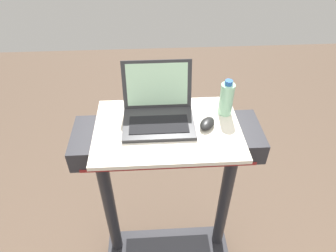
{
  "coord_description": "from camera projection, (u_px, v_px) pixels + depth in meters",
  "views": [
    {
      "loc": [
        -0.06,
        -0.38,
        2.09
      ],
      "look_at": [
        0.0,
        0.65,
        1.23
      ],
      "focal_mm": 32.5,
      "sensor_mm": 36.0,
      "label": 1
    }
  ],
  "objects": [
    {
      "name": "laptop",
      "position": [
        158.0,
        110.0,
        1.43
      ],
      "size": [
        0.33,
        0.29,
        0.25
      ],
      "rotation": [
        0.0,
        0.0,
        -0.01
      ],
      "color": "#2D2D30",
      "rests_on": "desk_board"
    },
    {
      "name": "water_bottle",
      "position": [
        226.0,
        99.0,
        1.45
      ],
      "size": [
        0.07,
        0.07,
        0.19
      ],
      "color": "#9EDBB2",
      "rests_on": "desk_board"
    },
    {
      "name": "computer_mouse",
      "position": [
        207.0,
        124.0,
        1.41
      ],
      "size": [
        0.1,
        0.12,
        0.03
      ],
      "primitive_type": "ellipsoid",
      "rotation": [
        0.0,
        0.0,
        -0.55
      ],
      "color": "black",
      "rests_on": "desk_board"
    },
    {
      "name": "desk_board",
      "position": [
        167.0,
        129.0,
        1.42
      ],
      "size": [
        0.68,
        0.47,
        0.02
      ],
      "primitive_type": "cube",
      "color": "beige",
      "rests_on": "treadmill_base"
    }
  ]
}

